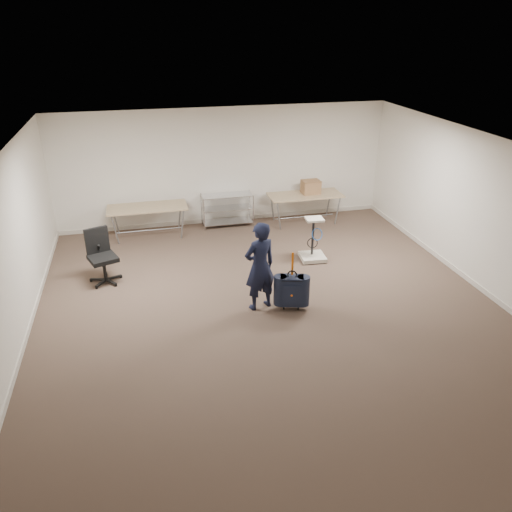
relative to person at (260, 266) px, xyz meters
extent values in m
plane|color=#47362B|center=(0.16, -0.25, -0.80)|extent=(9.00, 9.00, 0.00)
plane|color=white|center=(0.16, 4.25, 0.60)|extent=(8.00, 0.00, 8.00)
plane|color=white|center=(0.16, -4.75, 0.60)|extent=(8.00, 0.00, 8.00)
plane|color=white|center=(-3.84, -0.25, 0.60)|extent=(0.00, 9.00, 9.00)
plane|color=white|center=(4.16, -0.25, 0.60)|extent=(0.00, 9.00, 9.00)
plane|color=white|center=(0.16, -0.25, 2.00)|extent=(8.00, 8.00, 0.00)
cube|color=beige|center=(0.16, 4.24, -0.75)|extent=(8.00, 0.02, 0.10)
cube|color=beige|center=(-3.83, -0.25, -0.75)|extent=(0.02, 9.00, 0.10)
cube|color=beige|center=(4.15, -0.25, -0.75)|extent=(0.02, 9.00, 0.10)
cube|color=#9D8460|center=(-1.74, 3.70, -0.09)|extent=(1.80, 0.75, 0.03)
cylinder|color=gray|center=(-1.74, 3.70, -0.65)|extent=(1.50, 0.02, 0.02)
cylinder|color=gray|center=(-2.49, 3.40, -0.45)|extent=(0.13, 0.04, 0.69)
cylinder|color=gray|center=(-0.99, 3.40, -0.45)|extent=(0.13, 0.04, 0.69)
cylinder|color=gray|center=(-2.49, 4.00, -0.45)|extent=(0.13, 0.04, 0.69)
cylinder|color=gray|center=(-0.99, 4.00, -0.45)|extent=(0.13, 0.04, 0.69)
cube|color=#9D8460|center=(2.06, 3.70, -0.09)|extent=(1.80, 0.75, 0.03)
cylinder|color=gray|center=(2.06, 3.70, -0.65)|extent=(1.50, 0.02, 0.02)
cylinder|color=gray|center=(1.31, 3.40, -0.45)|extent=(0.13, 0.04, 0.69)
cylinder|color=gray|center=(2.81, 3.40, -0.45)|extent=(0.13, 0.04, 0.69)
cylinder|color=gray|center=(1.31, 4.00, -0.45)|extent=(0.13, 0.04, 0.69)
cylinder|color=gray|center=(2.81, 4.00, -0.45)|extent=(0.13, 0.04, 0.69)
cylinder|color=silver|center=(-0.44, 3.73, -0.40)|extent=(0.02, 0.02, 0.80)
cylinder|color=silver|center=(0.76, 3.73, -0.40)|extent=(0.02, 0.02, 0.80)
cylinder|color=silver|center=(-0.44, 4.18, -0.40)|extent=(0.02, 0.02, 0.80)
cylinder|color=silver|center=(0.76, 4.18, -0.40)|extent=(0.02, 0.02, 0.80)
cube|color=silver|center=(0.16, 3.95, -0.70)|extent=(1.20, 0.45, 0.02)
cube|color=silver|center=(0.16, 3.95, -0.35)|extent=(1.20, 0.45, 0.02)
cube|color=silver|center=(0.16, 3.95, -0.02)|extent=(1.20, 0.45, 0.01)
imported|color=black|center=(0.00, 0.00, 0.00)|extent=(0.67, 0.54, 1.60)
cube|color=#151E2F|center=(0.52, -0.20, -0.43)|extent=(0.44, 0.33, 0.54)
cube|color=black|center=(0.52, -0.18, -0.71)|extent=(0.39, 0.25, 0.03)
cylinder|color=black|center=(0.40, -0.17, -0.76)|extent=(0.05, 0.08, 0.07)
cylinder|color=black|center=(0.64, -0.24, -0.76)|extent=(0.05, 0.08, 0.07)
torus|color=black|center=(0.52, -0.20, -0.12)|extent=(0.17, 0.07, 0.17)
cube|color=orange|center=(0.52, -0.18, 0.07)|extent=(0.04, 0.02, 0.42)
cylinder|color=black|center=(-2.66, 1.61, -0.75)|extent=(0.64, 0.64, 0.10)
cylinder|color=black|center=(-2.66, 1.61, -0.54)|extent=(0.06, 0.06, 0.42)
cube|color=black|center=(-2.66, 1.61, -0.30)|extent=(0.63, 0.63, 0.08)
cube|color=black|center=(-2.74, 1.83, -0.01)|extent=(0.44, 0.21, 0.51)
cube|color=beige|center=(1.55, 1.62, -0.74)|extent=(0.54, 0.54, 0.08)
cylinder|color=black|center=(1.34, 1.41, -0.78)|extent=(0.06, 0.06, 0.04)
cylinder|color=black|center=(1.55, 1.67, -0.29)|extent=(0.05, 0.05, 0.81)
cube|color=beige|center=(1.55, 1.62, 0.11)|extent=(0.37, 0.33, 0.04)
torus|color=#2258AE|center=(1.60, 1.53, -0.19)|extent=(0.27, 0.12, 0.25)
cube|color=olive|center=(2.22, 3.76, 0.09)|extent=(0.44, 0.34, 0.33)
camera|label=1|loc=(-1.84, -7.34, 3.78)|focal=35.00mm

